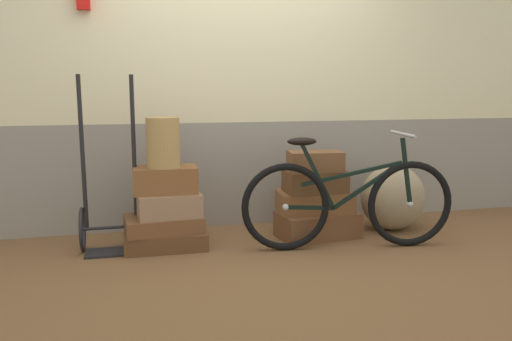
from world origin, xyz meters
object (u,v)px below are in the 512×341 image
at_px(suitcase_6, 315,181).
at_px(wicker_basket, 163,142).
at_px(suitcase_3, 165,180).
at_px(suitcase_0, 166,239).
at_px(suitcase_2, 169,205).
at_px(suitcase_5, 315,201).
at_px(suitcase_4, 318,225).
at_px(luggage_trolley, 111,213).
at_px(bicycle, 348,203).
at_px(suitcase_7, 315,161).
at_px(suitcase_1, 163,223).
at_px(burlap_sack, 393,197).

xyz_separation_m(suitcase_6, wicker_basket, (-1.21, 0.01, 0.35)).
bearing_deg(suitcase_3, suitcase_0, -108.30).
distance_m(suitcase_0, suitcase_2, 0.27).
bearing_deg(suitcase_6, suitcase_5, 70.24).
height_order(suitcase_2, suitcase_5, suitcase_2).
bearing_deg(suitcase_6, suitcase_4, -37.12).
bearing_deg(suitcase_6, luggage_trolley, 177.76).
relative_size(suitcase_3, suitcase_4, 0.74).
height_order(suitcase_4, bicycle, bicycle).
bearing_deg(bicycle, suitcase_4, 108.81).
distance_m(suitcase_0, suitcase_6, 1.28).
relative_size(suitcase_4, luggage_trolley, 0.49).
bearing_deg(luggage_trolley, suitcase_0, -8.31).
bearing_deg(suitcase_2, suitcase_5, -1.77).
relative_size(suitcase_2, suitcase_6, 0.97).
xyz_separation_m(wicker_basket, bicycle, (1.35, -0.36, -0.46)).
height_order(suitcase_0, suitcase_7, suitcase_7).
relative_size(suitcase_2, bicycle, 0.29).
relative_size(suitcase_0, suitcase_2, 1.32).
bearing_deg(suitcase_6, suitcase_7, -135.96).
bearing_deg(suitcase_3, suitcase_7, -0.16).
xyz_separation_m(suitcase_1, suitcase_6, (1.23, -0.01, 0.28)).
bearing_deg(suitcase_7, suitcase_2, -173.10).
height_order(suitcase_0, burlap_sack, burlap_sack).
xyz_separation_m(suitcase_0, suitcase_6, (1.21, 0.01, 0.40)).
xyz_separation_m(suitcase_5, suitcase_7, (-0.02, -0.03, 0.34)).
xyz_separation_m(burlap_sack, bicycle, (-0.60, -0.40, 0.07)).
height_order(suitcase_2, suitcase_6, suitcase_6).
xyz_separation_m(suitcase_2, luggage_trolley, (-0.43, 0.07, -0.06)).
bearing_deg(suitcase_2, bicycle, -18.04).
relative_size(suitcase_4, suitcase_7, 1.51).
bearing_deg(wicker_basket, suitcase_7, -0.67).
distance_m(suitcase_6, wicker_basket, 1.26).
height_order(suitcase_0, suitcase_1, suitcase_1).
xyz_separation_m(suitcase_6, suitcase_7, (-0.01, -0.01, 0.17)).
xyz_separation_m(suitcase_2, suitcase_7, (1.17, 0.01, 0.30)).
distance_m(wicker_basket, burlap_sack, 2.02).
distance_m(suitcase_0, bicycle, 1.42).
height_order(suitcase_6, bicycle, bicycle).
relative_size(suitcase_2, wicker_basket, 1.25).
distance_m(suitcase_5, luggage_trolley, 1.62).
bearing_deg(burlap_sack, suitcase_1, -178.61).
bearing_deg(suitcase_1, suitcase_5, -3.67).
bearing_deg(suitcase_6, bicycle, -69.06).
bearing_deg(suitcase_7, suitcase_1, -174.31).
relative_size(burlap_sack, bicycle, 0.35).
bearing_deg(suitcase_7, bicycle, -61.14).
xyz_separation_m(luggage_trolley, bicycle, (1.75, -0.40, 0.08)).
xyz_separation_m(suitcase_1, suitcase_2, (0.05, -0.03, 0.15)).
distance_m(suitcase_4, suitcase_7, 0.53).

